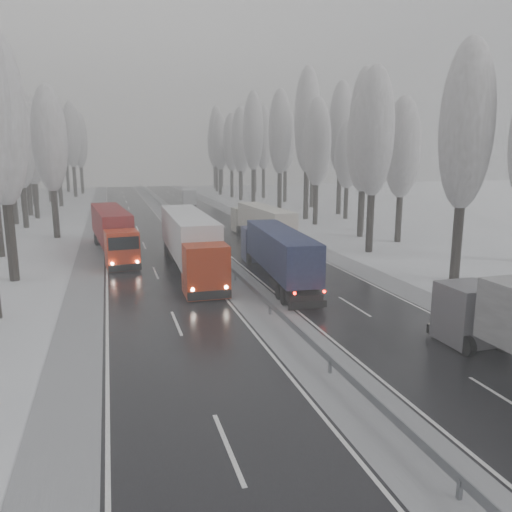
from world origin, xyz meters
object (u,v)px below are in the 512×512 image
truck_red_white (190,240)px  truck_red_red (112,228)px  truck_blue_box (276,250)px  truck_cream_box (262,221)px  box_truck_distant (189,196)px

truck_red_white → truck_red_red: 10.81m
truck_blue_box → truck_cream_box: (3.79, 15.92, -0.06)m
truck_blue_box → box_truck_distant: truck_blue_box is taller
truck_red_white → truck_blue_box: bearing=-35.1°
truck_blue_box → truck_red_white: truck_red_white is taller
box_truck_distant → truck_red_white: (-8.25, -53.24, 1.18)m
box_truck_distant → truck_cream_box: bearing=-82.0°
box_truck_distant → truck_red_red: 46.08m
truck_cream_box → truck_red_red: bearing=-171.9°
truck_cream_box → box_truck_distant: size_ratio=1.90×
truck_blue_box → truck_red_red: size_ratio=0.94×
truck_cream_box → truck_blue_box: bearing=-105.4°
truck_blue_box → truck_red_white: bearing=148.6°
truck_cream_box → box_truck_distant: truck_cream_box is taller
truck_blue_box → truck_red_red: 17.27m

